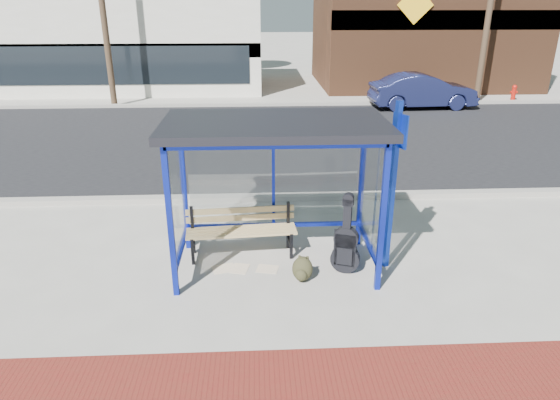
{
  "coord_description": "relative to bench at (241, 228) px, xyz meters",
  "views": [
    {
      "loc": [
        -0.28,
        -7.15,
        4.08
      ],
      "look_at": [
        0.08,
        0.2,
        1.09
      ],
      "focal_mm": 32.0,
      "sensor_mm": 36.0,
      "label": 1
    }
  ],
  "objects": [
    {
      "name": "fire_hydrant",
      "position": [
        11.27,
        13.2,
        -0.12
      ],
      "size": [
        0.3,
        0.2,
        0.68
      ],
      "rotation": [
        0.0,
        0.0,
        -0.14
      ],
      "color": "#B9170D",
      "rests_on": "ground"
    },
    {
      "name": "ground",
      "position": [
        0.56,
        -0.46,
        -0.49
      ],
      "size": [
        120.0,
        120.0,
        0.0
      ],
      "primitive_type": "plane",
      "color": "#B2ADA0",
      "rests_on": "ground"
    },
    {
      "name": "sign_post",
      "position": [
        2.37,
        -0.52,
        1.03
      ],
      "size": [
        0.17,
        0.32,
        2.71
      ],
      "rotation": [
        0.0,
        0.0,
        0.4
      ],
      "color": "#0D2999",
      "rests_on": "ground"
    },
    {
      "name": "parked_car",
      "position": [
        6.88,
        11.9,
        0.18
      ],
      "size": [
        4.15,
        1.62,
        1.35
      ],
      "primitive_type": "imported",
      "rotation": [
        0.0,
        0.0,
        1.62
      ],
      "color": "#1A1F49",
      "rests_on": "ground"
    },
    {
      "name": "curb_near",
      "position": [
        0.56,
        2.44,
        -0.43
      ],
      "size": [
        60.0,
        0.25,
        0.12
      ],
      "primitive_type": "cube",
      "color": "gray",
      "rests_on": "ground"
    },
    {
      "name": "far_sidewalk",
      "position": [
        0.56,
        14.54,
        -0.49
      ],
      "size": [
        60.0,
        4.0,
        0.01
      ],
      "primitive_type": "cube",
      "color": "#B2ADA0",
      "rests_on": "ground"
    },
    {
      "name": "backpack",
      "position": [
        0.95,
        -0.91,
        -0.31
      ],
      "size": [
        0.37,
        0.35,
        0.38
      ],
      "rotation": [
        0.0,
        0.0,
        -0.26
      ],
      "color": "#2B2A18",
      "rests_on": "ground"
    },
    {
      "name": "suitcase",
      "position": [
        1.7,
        -0.23,
        -0.24
      ],
      "size": [
        0.33,
        0.24,
        0.53
      ],
      "rotation": [
        0.0,
        0.0,
        -0.14
      ],
      "color": "black",
      "rests_on": "ground"
    },
    {
      "name": "newspaper_c",
      "position": [
        0.42,
        -0.55,
        -0.49
      ],
      "size": [
        0.4,
        0.34,
        0.01
      ],
      "primitive_type": "cube",
      "rotation": [
        0.0,
        0.0,
        -0.23
      ],
      "color": "white",
      "rests_on": "ground"
    },
    {
      "name": "storefront_brown",
      "position": [
        8.56,
        18.03,
        2.71
      ],
      "size": [
        10.0,
        7.08,
        6.4
      ],
      "color": "#59331E",
      "rests_on": "ground"
    },
    {
      "name": "bench",
      "position": [
        0.0,
        0.0,
        0.0
      ],
      "size": [
        1.86,
        0.58,
        0.87
      ],
      "rotation": [
        0.0,
        0.0,
        0.07
      ],
      "color": "black",
      "rests_on": "ground"
    },
    {
      "name": "storefront_white",
      "position": [
        -8.44,
        17.52,
        1.51
      ],
      "size": [
        18.0,
        6.04,
        4.0
      ],
      "color": "silver",
      "rests_on": "ground"
    },
    {
      "name": "street_asphalt",
      "position": [
        0.56,
        7.54,
        -0.49
      ],
      "size": [
        60.0,
        10.0,
        0.0
      ],
      "primitive_type": "cube",
      "color": "black",
      "rests_on": "ground"
    },
    {
      "name": "newspaper_a",
      "position": [
        -0.28,
        -0.5,
        -0.49
      ],
      "size": [
        0.43,
        0.38,
        0.01
      ],
      "primitive_type": "cube",
      "rotation": [
        0.0,
        0.0,
        0.27
      ],
      "color": "white",
      "rests_on": "ground"
    },
    {
      "name": "newspaper_b",
      "position": [
        -0.02,
        -0.51,
        -0.49
      ],
      "size": [
        0.33,
        0.39,
        0.01
      ],
      "primitive_type": "cube",
      "rotation": [
        0.0,
        0.0,
        -1.8
      ],
      "color": "white",
      "rests_on": "ground"
    },
    {
      "name": "curb_far",
      "position": [
        0.56,
        12.64,
        -0.43
      ],
      "size": [
        60.0,
        0.25,
        0.12
      ],
      "primitive_type": "cube",
      "color": "gray",
      "rests_on": "ground"
    },
    {
      "name": "brick_paver_strip",
      "position": [
        0.56,
        -3.06,
        -0.49
      ],
      "size": [
        60.0,
        1.0,
        0.01
      ],
      "primitive_type": "cube",
      "color": "maroon",
      "rests_on": "ground"
    },
    {
      "name": "guitar_bag",
      "position": [
        1.66,
        -0.68,
        -0.03
      ],
      "size": [
        0.48,
        0.28,
        1.27
      ],
      "rotation": [
        0.0,
        0.0,
        -0.33
      ],
      "color": "black",
      "rests_on": "ground"
    },
    {
      "name": "bus_shelter",
      "position": [
        0.56,
        -0.39,
        1.58
      ],
      "size": [
        3.3,
        1.8,
        2.42
      ],
      "color": "#0E1D9C",
      "rests_on": "ground"
    }
  ]
}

